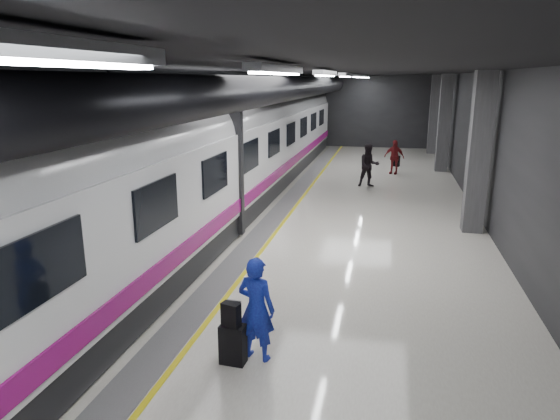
# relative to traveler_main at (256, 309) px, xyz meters

# --- Properties ---
(ground) EXTENTS (40.00, 40.00, 0.00)m
(ground) POSITION_rel_traveler_main_xyz_m (-0.24, 5.93, -0.84)
(ground) COLOR silver
(ground) RESTS_ON ground
(platform_hall) EXTENTS (10.02, 40.02, 4.51)m
(platform_hall) POSITION_rel_traveler_main_xyz_m (-0.52, 6.88, 2.70)
(platform_hall) COLOR black
(platform_hall) RESTS_ON ground
(train) EXTENTS (3.05, 38.00, 4.05)m
(train) POSITION_rel_traveler_main_xyz_m (-3.48, 5.92, 1.23)
(train) COLOR black
(train) RESTS_ON ground
(traveler_main) EXTENTS (0.68, 0.52, 1.68)m
(traveler_main) POSITION_rel_traveler_main_xyz_m (0.00, 0.00, 0.00)
(traveler_main) COLOR #193BC0
(traveler_main) RESTS_ON ground
(suitcase_main) EXTENTS (0.40, 0.27, 0.64)m
(suitcase_main) POSITION_rel_traveler_main_xyz_m (-0.32, -0.22, -0.52)
(suitcase_main) COLOR black
(suitcase_main) RESTS_ON ground
(shoulder_bag) EXTENTS (0.32, 0.23, 0.38)m
(shoulder_bag) POSITION_rel_traveler_main_xyz_m (-0.33, -0.25, -0.02)
(shoulder_bag) COLOR black
(shoulder_bag) RESTS_ON suitcase_main
(traveler_far_a) EXTENTS (1.00, 0.88, 1.75)m
(traveler_far_a) POSITION_rel_traveler_main_xyz_m (1.09, 13.50, 0.03)
(traveler_far_a) COLOR black
(traveler_far_a) RESTS_ON ground
(traveler_far_b) EXTENTS (0.99, 0.62, 1.57)m
(traveler_far_b) POSITION_rel_traveler_main_xyz_m (2.10, 16.65, -0.06)
(traveler_far_b) COLOR maroon
(traveler_far_b) RESTS_ON ground
(suitcase_far) EXTENTS (0.41, 0.34, 0.53)m
(suitcase_far) POSITION_rel_traveler_main_xyz_m (2.22, 18.77, -0.58)
(suitcase_far) COLOR black
(suitcase_far) RESTS_ON ground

